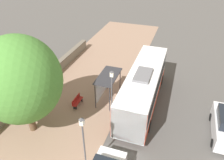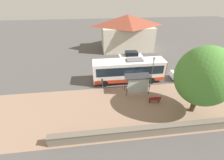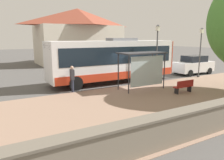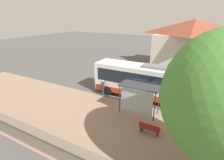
{
  "view_description": "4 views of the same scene",
  "coord_description": "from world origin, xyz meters",
  "views": [
    {
      "loc": [
        4.09,
        -15.44,
        12.64
      ],
      "look_at": [
        -1.36,
        0.69,
        1.71
      ],
      "focal_mm": 35.0,
      "sensor_mm": 36.0,
      "label": 1
    },
    {
      "loc": [
        -17.78,
        5.28,
        12.24
      ],
      "look_at": [
        -1.21,
        3.27,
        2.07
      ],
      "focal_mm": 24.0,
      "sensor_mm": 36.0,
      "label": 2
    },
    {
      "loc": [
        -13.65,
        9.32,
        3.66
      ],
      "look_at": [
        -1.46,
        2.33,
        0.9
      ],
      "focal_mm": 35.0,
      "sensor_mm": 36.0,
      "label": 3
    },
    {
      "loc": [
        -14.3,
        -4.48,
        8.07
      ],
      "look_at": [
        0.04,
        3.37,
        2.0
      ],
      "focal_mm": 28.0,
      "sensor_mm": 36.0,
      "label": 4
    }
  ],
  "objects": [
    {
      "name": "pedestrian",
      "position": [
        0.1,
        4.5,
        1.06
      ],
      "size": [
        0.34,
        0.24,
        1.79
      ],
      "color": "#2D3347",
      "rests_on": "ground"
    },
    {
      "name": "bus_shelter",
      "position": [
        -1.62,
        -0.08,
        2.15
      ],
      "size": [
        1.61,
        3.35,
        2.62
      ],
      "color": "#2D2D33",
      "rests_on": "ground"
    },
    {
      "name": "street_lamp_near",
      "position": [
        -0.32,
        -7.58,
        2.66
      ],
      "size": [
        0.28,
        0.28,
        4.51
      ],
      "color": "#4C4C51",
      "rests_on": "ground"
    },
    {
      "name": "background_building",
      "position": [
        16.22,
        -2.24,
        3.91
      ],
      "size": [
        7.55,
        11.77,
        7.59
      ],
      "color": "beige",
      "rests_on": "ground"
    },
    {
      "name": "bench",
      "position": [
        -3.82,
        -1.8,
        0.47
      ],
      "size": [
        0.4,
        1.5,
        0.88
      ],
      "color": "maroon",
      "rests_on": "ground"
    },
    {
      "name": "parked_car_behind_bus",
      "position": [
        1.17,
        -8.59,
        0.91
      ],
      "size": [
        1.95,
        4.3,
        1.86
      ],
      "color": "silver",
      "rests_on": "ground"
    },
    {
      "name": "bus",
      "position": [
        1.66,
        0.39,
        1.86
      ],
      "size": [
        2.62,
        10.6,
        3.6
      ],
      "color": "white",
      "rests_on": "ground"
    },
    {
      "name": "parked_car_far_lane",
      "position": [
        8.4,
        -1.5,
        1.04
      ],
      "size": [
        1.93,
        4.47,
        2.18
      ],
      "color": "silver",
      "rests_on": "ground"
    },
    {
      "name": "ground_plane",
      "position": [
        0.0,
        0.0,
        0.0
      ],
      "size": [
        120.0,
        120.0,
        0.0
      ],
      "primitive_type": "plane",
      "color": "#514F4C",
      "rests_on": "ground"
    },
    {
      "name": "street_lamp_far",
      "position": [
        -0.32,
        -2.43,
        2.74
      ],
      "size": [
        0.28,
        0.28,
        4.64
      ],
      "color": "#4C4C51",
      "rests_on": "ground"
    },
    {
      "name": "sidewalk_plaza",
      "position": [
        -4.5,
        0.0,
        0.01
      ],
      "size": [
        9.0,
        44.0,
        0.02
      ],
      "color": "#937560",
      "rests_on": "ground"
    }
  ]
}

